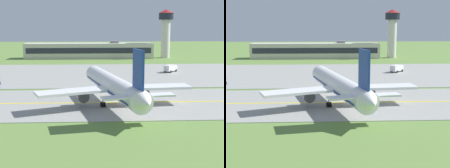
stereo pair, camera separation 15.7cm
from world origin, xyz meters
The scene contains 8 objects.
ground_plane centered at (0.00, 0.00, 0.00)m, with size 500.00×500.00×0.00m, color olive.
taxiway_strip centered at (0.00, 0.00, 0.05)m, with size 240.00×28.00×0.10m, color gray.
apron_pad centered at (10.00, 42.00, 0.05)m, with size 140.00×52.00×0.10m, color gray.
taxiway_centreline centered at (0.00, 0.00, 0.11)m, with size 220.00×0.60×0.01m, color yellow.
airplane_lead centered at (-2.82, -1.76, 4.13)m, with size 32.08×39.24×12.70m.
service_truck_baggage centered at (19.73, 44.55, 1.53)m, with size 5.55×5.82×2.60m.
terminal_building centered at (-9.70, 94.78, 3.72)m, with size 62.67×10.20×8.61m.
control_tower centered at (28.27, 94.88, 14.49)m, with size 7.60×7.60×23.79m.
Camera 2 is at (-6.14, -69.04, 16.76)m, focal length 52.90 mm.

